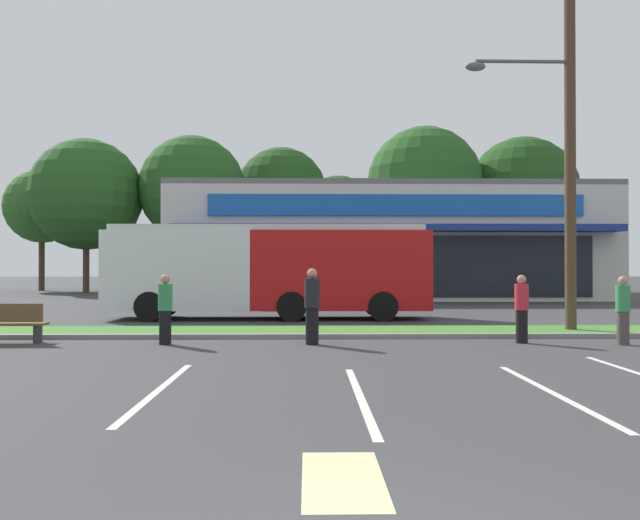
{
  "coord_description": "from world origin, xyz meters",
  "views": [
    {
      "loc": [
        -0.62,
        -3.8,
        1.81
      ],
      "look_at": [
        -0.19,
        18.1,
        2.05
      ],
      "focal_mm": 36.72,
      "sensor_mm": 36.0,
      "label": 1
    }
  ],
  "objects_px": {
    "bus_stop_bench": "(11,322)",
    "pedestrian_far": "(165,309)",
    "utility_pole": "(565,132)",
    "city_bus": "(269,268)",
    "car_0": "(263,291)",
    "pedestrian_near_bench": "(522,309)",
    "pedestrian_by_pole": "(312,306)",
    "pedestrian_mid": "(623,310)"
  },
  "relations": [
    {
      "from": "utility_pole",
      "to": "pedestrian_by_pole",
      "type": "bearing_deg",
      "value": -161.06
    },
    {
      "from": "bus_stop_bench",
      "to": "utility_pole",
      "type": "bearing_deg",
      "value": -172.11
    },
    {
      "from": "utility_pole",
      "to": "city_bus",
      "type": "relative_size",
      "value": 0.93
    },
    {
      "from": "pedestrian_mid",
      "to": "utility_pole",
      "type": "bearing_deg",
      "value": -115.42
    },
    {
      "from": "city_bus",
      "to": "car_0",
      "type": "xyz_separation_m",
      "value": [
        -0.58,
        5.81,
        -1.0
      ]
    },
    {
      "from": "city_bus",
      "to": "pedestrian_mid",
      "type": "height_order",
      "value": "city_bus"
    },
    {
      "from": "pedestrian_near_bench",
      "to": "pedestrian_far",
      "type": "distance_m",
      "value": 8.45
    },
    {
      "from": "city_bus",
      "to": "bus_stop_bench",
      "type": "bearing_deg",
      "value": 51.87
    },
    {
      "from": "pedestrian_near_bench",
      "to": "pedestrian_far",
      "type": "relative_size",
      "value": 0.99
    },
    {
      "from": "utility_pole",
      "to": "pedestrian_near_bench",
      "type": "height_order",
      "value": "utility_pole"
    },
    {
      "from": "car_0",
      "to": "pedestrian_mid",
      "type": "relative_size",
      "value": 2.58
    },
    {
      "from": "city_bus",
      "to": "pedestrian_by_pole",
      "type": "distance_m",
      "value": 7.81
    },
    {
      "from": "utility_pole",
      "to": "pedestrian_far",
      "type": "relative_size",
      "value": 6.3
    },
    {
      "from": "bus_stop_bench",
      "to": "car_0",
      "type": "distance_m",
      "value": 13.98
    },
    {
      "from": "pedestrian_far",
      "to": "pedestrian_by_pole",
      "type": "bearing_deg",
      "value": 122.88
    },
    {
      "from": "pedestrian_by_pole",
      "to": "utility_pole",
      "type": "bearing_deg",
      "value": 36.55
    },
    {
      "from": "city_bus",
      "to": "pedestrian_near_bench",
      "type": "height_order",
      "value": "city_bus"
    },
    {
      "from": "city_bus",
      "to": "pedestrian_far",
      "type": "height_order",
      "value": "city_bus"
    },
    {
      "from": "car_0",
      "to": "pedestrian_far",
      "type": "distance_m",
      "value": 13.42
    },
    {
      "from": "city_bus",
      "to": "bus_stop_bench",
      "type": "xyz_separation_m",
      "value": [
        -5.72,
        -7.2,
        -1.26
      ]
    },
    {
      "from": "utility_pole",
      "to": "pedestrian_far",
      "type": "height_order",
      "value": "utility_pole"
    },
    {
      "from": "bus_stop_bench",
      "to": "car_0",
      "type": "relative_size",
      "value": 0.39
    },
    {
      "from": "city_bus",
      "to": "pedestrian_near_bench",
      "type": "distance_m",
      "value": 9.88
    },
    {
      "from": "car_0",
      "to": "pedestrian_near_bench",
      "type": "height_order",
      "value": "pedestrian_near_bench"
    },
    {
      "from": "bus_stop_bench",
      "to": "pedestrian_far",
      "type": "xyz_separation_m",
      "value": [
        3.73,
        -0.34,
        0.32
      ]
    },
    {
      "from": "pedestrian_near_bench",
      "to": "pedestrian_mid",
      "type": "relative_size",
      "value": 1.01
    },
    {
      "from": "pedestrian_by_pole",
      "to": "pedestrian_mid",
      "type": "bearing_deg",
      "value": 15.98
    },
    {
      "from": "utility_pole",
      "to": "pedestrian_by_pole",
      "type": "height_order",
      "value": "utility_pole"
    },
    {
      "from": "pedestrian_near_bench",
      "to": "car_0",
      "type": "bearing_deg",
      "value": 97.95
    },
    {
      "from": "utility_pole",
      "to": "car_0",
      "type": "distance_m",
      "value": 15.01
    },
    {
      "from": "pedestrian_by_pole",
      "to": "pedestrian_far",
      "type": "height_order",
      "value": "pedestrian_by_pole"
    },
    {
      "from": "utility_pole",
      "to": "car_0",
      "type": "relative_size",
      "value": 2.49
    },
    {
      "from": "pedestrian_by_pole",
      "to": "pedestrian_near_bench",
      "type": "bearing_deg",
      "value": 19.99
    },
    {
      "from": "pedestrian_by_pole",
      "to": "pedestrian_mid",
      "type": "xyz_separation_m",
      "value": [
        7.25,
        -0.21,
        -0.09
      ]
    },
    {
      "from": "bus_stop_bench",
      "to": "pedestrian_near_bench",
      "type": "distance_m",
      "value": 12.19
    },
    {
      "from": "city_bus",
      "to": "pedestrian_by_pole",
      "type": "relative_size",
      "value": 6.25
    },
    {
      "from": "utility_pole",
      "to": "pedestrian_by_pole",
      "type": "distance_m",
      "value": 8.66
    },
    {
      "from": "utility_pole",
      "to": "city_bus",
      "type": "distance_m",
      "value": 10.58
    },
    {
      "from": "utility_pole",
      "to": "bus_stop_bench",
      "type": "height_order",
      "value": "utility_pole"
    },
    {
      "from": "car_0",
      "to": "pedestrian_by_pole",
      "type": "height_order",
      "value": "pedestrian_by_pole"
    },
    {
      "from": "bus_stop_bench",
      "to": "pedestrian_far",
      "type": "bearing_deg",
      "value": 174.87
    },
    {
      "from": "bus_stop_bench",
      "to": "pedestrian_by_pole",
      "type": "relative_size",
      "value": 0.9
    }
  ]
}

